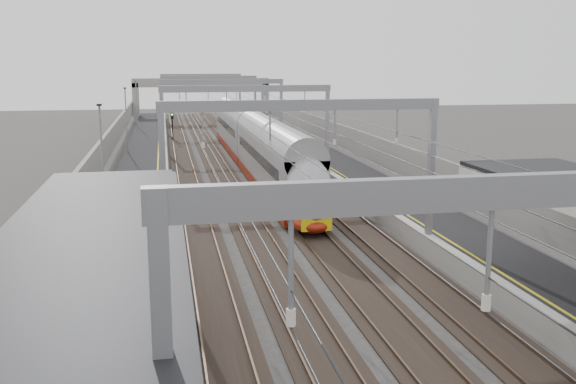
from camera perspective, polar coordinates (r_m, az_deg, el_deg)
name	(u,v)px	position (r m, az deg, el deg)	size (l,w,h in m)	color
platform_left	(143,175)	(52.16, -12.80, 1.47)	(4.00, 120.00, 1.00)	black
platform_right	(337,169)	(54.02, 4.42, 2.05)	(4.00, 120.00, 1.00)	black
tracks	(243,177)	(52.57, -4.03, 1.30)	(11.40, 140.00, 0.20)	black
overhead_line	(233,98)	(58.42, -4.91, 8.31)	(13.00, 140.00, 6.60)	gray
canopy_left	(45,345)	(10.41, -20.76, -12.60)	(4.40, 30.00, 4.24)	black
overbridge	(201,88)	(106.65, -7.71, 9.15)	(22.00, 2.20, 6.90)	gray
wall_left	(100,163)	(52.20, -16.36, 2.52)	(0.30, 120.00, 3.20)	gray
wall_right	(374,155)	(54.78, 7.67, 3.27)	(0.30, 120.00, 3.20)	gray
train	(256,149)	(55.04, -2.84, 3.86)	(2.63, 47.87, 4.16)	maroon
signal_green	(172,121)	(78.27, -10.25, 6.19)	(0.32, 0.32, 3.48)	black
signal_red_near	(244,121)	(77.45, -3.97, 6.29)	(0.32, 0.32, 3.48)	black
signal_red_far	(266,123)	(74.50, -1.97, 6.11)	(0.32, 0.32, 3.48)	black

